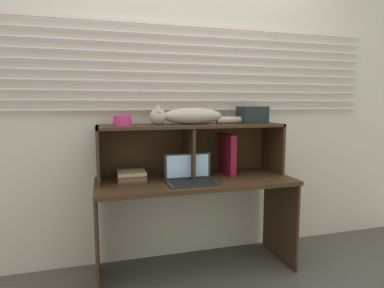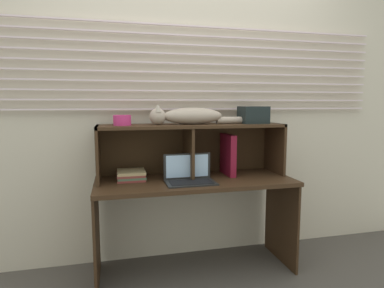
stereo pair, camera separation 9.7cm
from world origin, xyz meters
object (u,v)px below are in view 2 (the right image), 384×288
object	(u,v)px
laptop	(189,177)
book_stack	(131,175)
small_basket	(122,120)
storage_box	(253,115)
binder_upright	(228,155)
cat	(189,116)

from	to	relation	value
laptop	book_stack	bearing A→B (deg)	156.29
small_basket	storage_box	size ratio (longest dim) A/B	0.62
laptop	small_basket	bearing A→B (deg)	159.01
laptop	small_basket	distance (m)	0.62
laptop	binder_upright	world-z (taller)	binder_upright
small_basket	cat	bearing A→B (deg)	0.00
binder_upright	small_basket	bearing A→B (deg)	180.00
cat	book_stack	world-z (taller)	cat
small_basket	laptop	bearing A→B (deg)	-20.99
laptop	binder_upright	distance (m)	0.41
small_basket	storage_box	world-z (taller)	storage_box
cat	laptop	world-z (taller)	cat
storage_box	binder_upright	bearing A→B (deg)	180.00
binder_upright	book_stack	size ratio (longest dim) A/B	1.49
laptop	storage_box	xyz separation A→B (m)	(0.55, 0.17, 0.42)
laptop	small_basket	world-z (taller)	small_basket
laptop	storage_box	world-z (taller)	storage_box
small_basket	storage_box	bearing A→B (deg)	0.00
book_stack	storage_box	world-z (taller)	storage_box
binder_upright	cat	bearing A→B (deg)	180.00
cat	binder_upright	bearing A→B (deg)	0.00
cat	small_basket	bearing A→B (deg)	180.00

